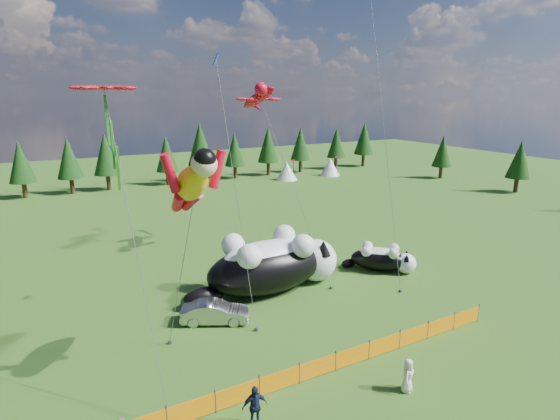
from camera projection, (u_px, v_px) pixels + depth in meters
name	position (u px, v px, depth m)	size (l,w,h in m)	color
ground	(287.00, 345.00, 22.92)	(160.00, 160.00, 0.00)	#0F3D0B
safety_fence	(318.00, 368.00, 20.23)	(22.06, 0.06, 1.10)	#262626
tree_line	(130.00, 160.00, 60.29)	(90.00, 4.00, 8.00)	black
festival_tents	(219.00, 177.00, 61.68)	(50.00, 3.20, 2.80)	white
cat_large	(273.00, 263.00, 28.93)	(11.12, 4.15, 4.02)	black
cat_small	(382.00, 258.00, 32.41)	(4.51, 4.32, 2.01)	black
car	(215.00, 312.00, 25.08)	(1.35, 3.88, 1.28)	#ACADB1
spectator_c	(255.00, 406.00, 17.14)	(1.05, 0.54, 1.79)	#161E3D
spectator_e	(408.00, 376.00, 19.20)	(0.77, 0.50, 1.58)	white
superhero_kite	(191.00, 184.00, 18.70)	(4.31, 5.19, 11.14)	#EDA70C
gecko_kite	(258.00, 98.00, 34.44)	(3.98, 13.27, 15.78)	red
flower_kite	(104.00, 92.00, 17.71)	(2.85, 6.23, 13.73)	red
diamond_kite_a	(219.00, 78.00, 23.25)	(0.93, 3.87, 15.27)	blue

